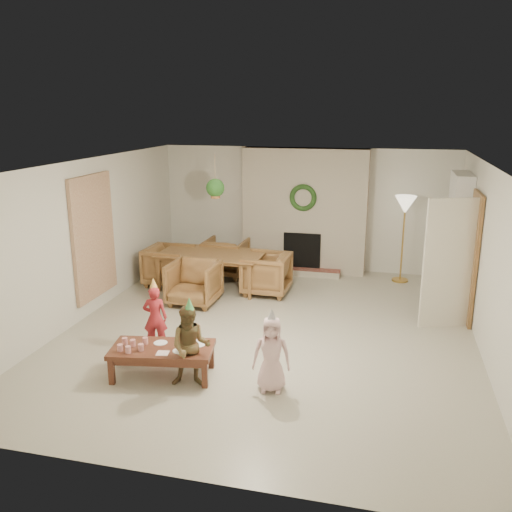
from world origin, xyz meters
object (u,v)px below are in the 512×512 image
(dining_chair_near, at_px, (194,283))
(child_red, at_px, (155,318))
(dining_chair_left, at_px, (169,266))
(child_plaid, at_px, (191,346))
(child_pink, at_px, (271,354))
(dining_table, at_px, (211,271))
(dining_chair_far, at_px, (226,257))
(dining_chair_right, at_px, (266,274))
(coffee_table_top, at_px, (162,349))

(dining_chair_near, bearing_deg, child_red, -84.75)
(dining_chair_left, height_order, child_red, child_red)
(child_plaid, relative_size, child_pink, 1.09)
(child_pink, bearing_deg, dining_table, 110.82)
(dining_chair_far, relative_size, child_pink, 0.89)
(dining_chair_near, distance_m, child_red, 1.83)
(dining_table, bearing_deg, dining_chair_right, 0.00)
(coffee_table_top, xyz_separation_m, child_red, (-0.41, 0.73, 0.10))
(dining_table, relative_size, child_plaid, 1.91)
(dining_chair_left, distance_m, child_plaid, 3.98)
(coffee_table_top, relative_size, child_pink, 1.37)
(dining_chair_left, relative_size, child_plaid, 0.81)
(dining_table, distance_m, child_plaid, 3.66)
(dining_chair_far, xyz_separation_m, coffee_table_top, (0.46, -4.25, -0.01))
(dining_chair_far, xyz_separation_m, dining_chair_right, (1.03, -0.88, 0.00))
(child_plaid, distance_m, child_pink, 0.97)
(dining_chair_near, distance_m, dining_chair_far, 1.69)
(dining_table, bearing_deg, child_pink, -59.20)
(dining_chair_far, distance_m, dining_chair_left, 1.20)
(child_red, bearing_deg, dining_chair_left, -84.25)
(dining_table, distance_m, coffee_table_top, 3.44)
(dining_table, xyz_separation_m, child_pink, (1.89, -3.42, 0.12))
(dining_table, xyz_separation_m, dining_chair_far, (0.03, 0.85, 0.04))
(dining_chair_left, bearing_deg, child_pink, -139.69)
(child_red, bearing_deg, dining_chair_near, -99.81)
(dining_chair_left, relative_size, dining_chair_right, 1.00)
(dining_chair_left, xyz_separation_m, child_pink, (2.74, -3.45, 0.09))
(dining_table, height_order, dining_chair_near, dining_chair_near)
(coffee_table_top, xyz_separation_m, child_plaid, (0.43, -0.13, 0.15))
(dining_table, distance_m, dining_chair_far, 0.85)
(child_red, xyz_separation_m, child_plaid, (0.84, -0.86, 0.05))
(dining_table, relative_size, dining_chair_near, 2.34)
(dining_table, height_order, dining_chair_far, dining_chair_far)
(dining_table, bearing_deg, child_red, -86.41)
(dining_chair_left, distance_m, child_red, 2.86)
(child_pink, bearing_deg, child_red, 149.47)
(child_red, relative_size, child_pink, 0.99)
(dining_table, xyz_separation_m, child_red, (0.08, -2.68, 0.12))
(coffee_table_top, distance_m, child_plaid, 0.47)
(child_red, bearing_deg, dining_chair_right, -123.51)
(dining_chair_right, distance_m, coffee_table_top, 3.41)
(dining_chair_near, relative_size, dining_chair_right, 1.00)
(dining_chair_near, height_order, child_red, child_red)
(dining_chair_near, distance_m, coffee_table_top, 2.61)
(dining_chair_far, xyz_separation_m, dining_chair_left, (-0.88, -0.82, 0.00))
(dining_chair_far, height_order, child_pink, child_pink)
(dining_table, bearing_deg, dining_chair_left, 180.00)
(dining_table, height_order, child_pink, child_pink)
(dining_chair_far, relative_size, child_plaid, 0.81)
(dining_chair_right, bearing_deg, child_plaid, -0.31)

